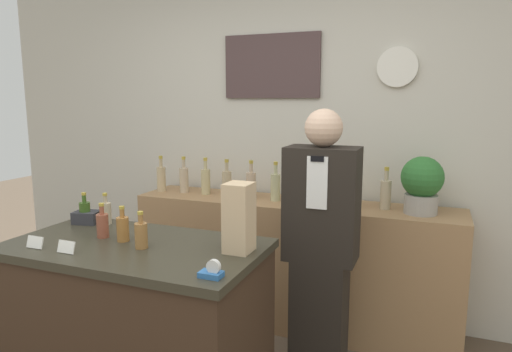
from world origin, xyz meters
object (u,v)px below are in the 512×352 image
Objects in this scene: tape_dispenser at (212,272)px; shopkeeper at (321,250)px; paper_bag at (239,218)px; potted_plant at (422,183)px.

shopkeeper is at bearing 77.45° from tape_dispenser.
tape_dispenser is at bearing -102.55° from shopkeeper.
tape_dispenser is (0.02, -0.32, -0.13)m from paper_bag.
potted_plant is 1.16× the size of paper_bag.
potted_plant is 1.39m from paper_bag.
shopkeeper is 4.33× the size of potted_plant.
shopkeeper is 5.01× the size of paper_bag.
shopkeeper reaches higher than tape_dispenser.
paper_bag is at bearing -110.67° from shopkeeper.
potted_plant reaches higher than tape_dispenser.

